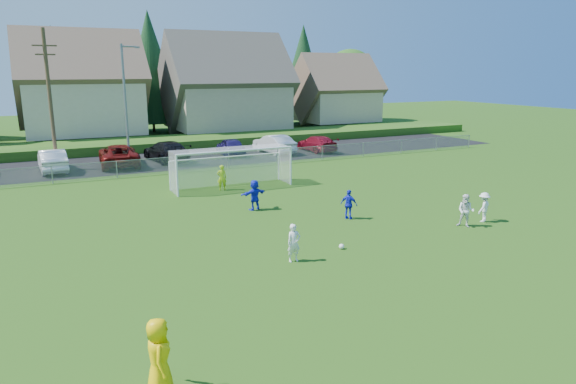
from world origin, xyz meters
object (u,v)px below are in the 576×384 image
(car_f, at_px, (274,144))
(soccer_goal, at_px, (231,161))
(soccer_ball, at_px, (342,246))
(player_blue_b, at_px, (255,195))
(referee, at_px, (159,357))
(car_g, at_px, (317,144))
(player_white_a, at_px, (294,243))
(car_e, at_px, (231,147))
(car_d, at_px, (166,151))
(player_white_b, at_px, (466,211))
(car_b, at_px, (52,161))
(car_c, at_px, (119,155))
(goalkeeper, at_px, (222,178))
(player_white_c, at_px, (484,207))
(player_blue_a, at_px, (349,204))

(car_f, relative_size, soccer_goal, 0.66)
(soccer_ball, xyz_separation_m, player_blue_b, (-0.84, 7.21, 0.69))
(referee, relative_size, car_g, 0.38)
(player_white_a, relative_size, car_g, 0.31)
(car_e, relative_size, car_f, 0.90)
(car_d, distance_m, car_g, 13.38)
(player_white_b, distance_m, car_b, 28.56)
(referee, relative_size, player_white_b, 1.17)
(soccer_ball, distance_m, car_c, 24.10)
(car_g, bearing_deg, soccer_goal, 39.55)
(car_f, bearing_deg, goalkeeper, 46.51)
(referee, height_order, car_c, referee)
(player_white_c, distance_m, car_c, 26.84)
(player_white_c, xyz_separation_m, car_f, (-0.29, 23.50, 0.09))
(soccer_ball, bearing_deg, car_d, 93.66)
(player_white_b, height_order, car_f, car_f)
(player_blue_b, xyz_separation_m, car_c, (-4.41, 16.31, 0.02))
(player_white_b, height_order, car_b, car_b)
(player_white_a, bearing_deg, car_f, 66.67)
(player_blue_a, distance_m, goalkeeper, 9.38)
(player_white_a, relative_size, player_blue_b, 0.93)
(player_white_c, relative_size, player_blue_b, 0.90)
(car_f, bearing_deg, soccer_goal, 47.74)
(player_white_b, xyz_separation_m, player_blue_b, (-7.64, 7.16, 0.02))
(goalkeeper, xyz_separation_m, car_b, (-9.00, 10.97, 0.03))
(player_blue_a, xyz_separation_m, car_e, (1.45, 20.82, 0.02))
(player_white_a, xyz_separation_m, player_blue_a, (5.03, 3.93, -0.01))
(player_blue_b, xyz_separation_m, car_b, (-9.05, 16.02, 0.01))
(car_b, height_order, car_d, car_d)
(car_c, distance_m, soccer_goal, 11.91)
(referee, relative_size, car_f, 0.37)
(player_white_a, height_order, player_white_b, player_white_b)
(car_b, bearing_deg, soccer_goal, 130.54)
(car_b, relative_size, car_e, 1.11)
(car_c, bearing_deg, car_g, -177.15)
(car_d, relative_size, car_f, 1.14)
(referee, height_order, soccer_goal, soccer_goal)
(player_blue_b, height_order, car_f, car_f)
(player_blue_a, xyz_separation_m, car_g, (9.18, 19.49, -0.03))
(car_d, bearing_deg, car_f, 171.84)
(goalkeeper, distance_m, car_b, 14.19)
(soccer_ball, xyz_separation_m, car_f, (7.94, 23.81, 0.70))
(car_g, bearing_deg, soccer_ball, 61.72)
(soccer_goal, bearing_deg, car_d, 97.31)
(player_white_a, height_order, player_white_c, player_white_a)
(player_white_b, height_order, car_g, player_white_b)
(car_b, bearing_deg, car_e, -177.91)
(player_blue_b, bearing_deg, referee, 48.30)
(player_white_a, bearing_deg, goalkeeper, 83.05)
(car_b, distance_m, car_d, 8.39)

